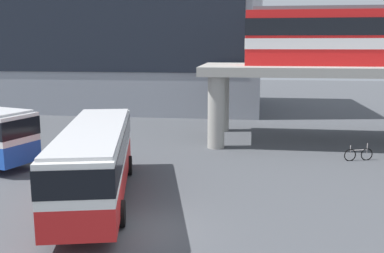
{
  "coord_description": "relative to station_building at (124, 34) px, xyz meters",
  "views": [
    {
      "loc": [
        3.74,
        -14.73,
        6.68
      ],
      "look_at": [
        0.6,
        8.94,
        2.2
      ],
      "focal_mm": 41.19,
      "sensor_mm": 36.0,
      "label": 1
    }
  ],
  "objects": [
    {
      "name": "station_building",
      "position": [
        0.0,
        0.0,
        0.0
      ],
      "size": [
        28.7,
        15.11,
        15.41
      ],
      "color": "gray",
      "rests_on": "ground_plane"
    },
    {
      "name": "bicycle_silver",
      "position": [
        19.83,
        -20.76,
        -7.35
      ],
      "size": [
        1.73,
        0.57,
        1.04
      ],
      "color": "black",
      "rests_on": "ground_plane"
    },
    {
      "name": "ground_plane",
      "position": [
        9.75,
        -21.96,
        -7.71
      ],
      "size": [
        120.0,
        120.0,
        0.0
      ],
      "primitive_type": "plane",
      "color": "#47494F"
    },
    {
      "name": "bus_main",
      "position": [
        6.95,
        -29.01,
        -5.72
      ],
      "size": [
        4.98,
        11.33,
        3.22
      ],
      "color": "red",
      "rests_on": "ground_plane"
    }
  ]
}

